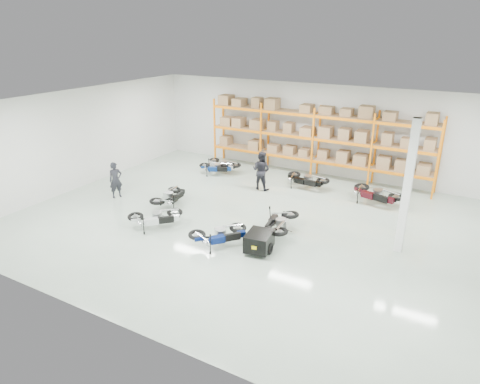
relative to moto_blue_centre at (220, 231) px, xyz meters
The scene contains 14 objects.
room 2.77m from the moto_blue_centre, 84.51° to the left, with size 18.00×18.00×18.00m.
pallet_rack 8.79m from the moto_blue_centre, 88.61° to the left, with size 11.28×0.98×3.62m.
structural_column 6.27m from the moto_blue_centre, 26.26° to the left, with size 0.25×0.25×4.50m, color white.
moto_blue_centre is the anchor object (origin of this frame).
moto_silver_left 2.83m from the moto_blue_centre, behind, with size 0.78×1.75×1.07m, color silver, non-canonical shape.
moto_black_far_left 4.20m from the moto_blue_centre, 151.72° to the left, with size 0.75×1.69×1.03m, color black, non-canonical shape.
moto_touring_right 2.31m from the moto_blue_centre, 53.26° to the left, with size 0.81×1.82×1.11m, color black, non-canonical shape.
trailer 1.41m from the moto_blue_centre, 10.35° to the left, with size 0.92×1.71×0.70m.
moto_back_a 7.65m from the moto_blue_centre, 123.08° to the left, with size 0.71×1.59×0.97m, color navy, non-canonical shape.
moto_back_b 8.08m from the moto_blue_centre, 121.09° to the left, with size 0.76×1.71×1.05m, color silver, non-canonical shape.
moto_back_c 6.78m from the moto_blue_centre, 85.71° to the left, with size 0.80×1.81×1.11m, color black, non-canonical shape.
moto_back_d 7.43m from the moto_blue_centre, 59.55° to the left, with size 0.86×1.93×1.18m, color #3D0C14, non-canonical shape.
person_left 6.56m from the moto_blue_centre, 165.78° to the left, with size 0.58×0.38×1.59m, color black.
person_back 5.78m from the moto_blue_centre, 102.68° to the left, with size 0.88×0.68×1.80m, color black.
Camera 1 is at (6.80, -13.22, 7.04)m, focal length 32.00 mm.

